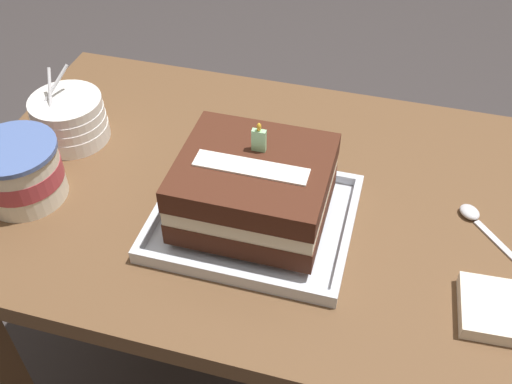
% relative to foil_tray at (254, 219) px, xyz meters
% --- Properties ---
extents(dining_table, '(0.99, 0.66, 0.69)m').
position_rel_foil_tray_xyz_m(dining_table, '(-0.01, 0.08, -0.12)').
color(dining_table, brown).
rests_on(dining_table, ground_plane).
extents(foil_tray, '(0.31, 0.26, 0.02)m').
position_rel_foil_tray_xyz_m(foil_tray, '(0.00, 0.00, 0.00)').
color(foil_tray, silver).
rests_on(foil_tray, dining_table).
extents(birthday_cake, '(0.22, 0.20, 0.15)m').
position_rel_foil_tray_xyz_m(birthday_cake, '(0.00, -0.00, 0.07)').
color(birthday_cake, '#452114').
rests_on(birthday_cake, foil_tray).
extents(bowl_stack, '(0.14, 0.14, 0.13)m').
position_rel_foil_tray_xyz_m(bowl_stack, '(-0.38, 0.12, 0.03)').
color(bowl_stack, white).
rests_on(bowl_stack, dining_table).
extents(ice_cream_tub, '(0.14, 0.14, 0.10)m').
position_rel_foil_tray_xyz_m(ice_cream_tub, '(-0.38, -0.04, 0.04)').
color(ice_cream_tub, silver).
rests_on(ice_cream_tub, dining_table).
extents(serving_spoon_near_tray, '(0.09, 0.11, 0.01)m').
position_rel_foil_tray_xyz_m(serving_spoon_near_tray, '(0.34, 0.10, -0.00)').
color(serving_spoon_near_tray, silver).
rests_on(serving_spoon_near_tray, dining_table).
extents(napkin_pile, '(0.11, 0.11, 0.02)m').
position_rel_foil_tray_xyz_m(napkin_pile, '(0.37, -0.08, 0.00)').
color(napkin_pile, silver).
rests_on(napkin_pile, dining_table).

